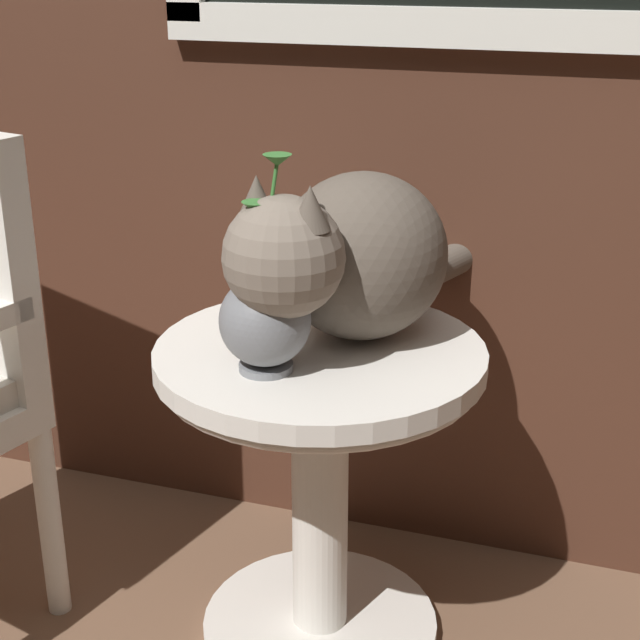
{
  "coord_description": "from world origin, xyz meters",
  "views": [
    {
      "loc": [
        0.65,
        -1.14,
        1.23
      ],
      "look_at": [
        0.18,
        0.28,
        0.64
      ],
      "focal_mm": 53.95,
      "sensor_mm": 36.0,
      "label": 1
    }
  ],
  "objects": [
    {
      "name": "cat",
      "position": [
        0.22,
        0.33,
        0.74
      ],
      "size": [
        0.37,
        0.63,
        0.31
      ],
      "color": "brown",
      "rests_on": "wicker_side_table"
    },
    {
      "name": "wicker_side_table",
      "position": [
        0.18,
        0.28,
        0.4
      ],
      "size": [
        0.57,
        0.57,
        0.59
      ],
      "color": "silver",
      "rests_on": "ground_plane"
    },
    {
      "name": "pewter_vase_with_ivy",
      "position": [
        0.13,
        0.17,
        0.69
      ],
      "size": [
        0.15,
        0.15,
        0.35
      ],
      "color": "slate",
      "rests_on": "wicker_side_table"
    }
  ]
}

